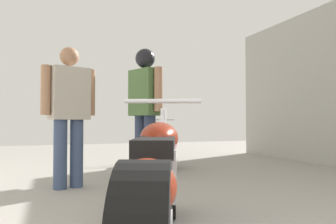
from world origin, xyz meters
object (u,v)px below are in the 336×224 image
Objects in this scene: motorcycle_black_naked at (164,146)px; mechanic_in_blue at (69,108)px; motorcycle_maroon_cruiser at (156,185)px; mechanic_with_helmet at (145,100)px.

motorcycle_black_naked is 1.08× the size of mechanic_in_blue.
motorcycle_black_naked is at bearing 70.07° from motorcycle_maroon_cruiser.
mechanic_with_helmet reaches higher than mechanic_in_blue.
motorcycle_maroon_cruiser is 2.81m from mechanic_with_helmet.
mechanic_in_blue is at bearing -154.47° from mechanic_with_helmet.
motorcycle_maroon_cruiser reaches higher than motorcycle_black_naked.
motorcycle_maroon_cruiser is at bearing -104.63° from mechanic_with_helmet.
motorcycle_maroon_cruiser is 1.10× the size of motorcycle_black_naked.
motorcycle_maroon_cruiser is 2.23m from mechanic_in_blue.
mechanic_with_helmet is (1.05, 0.50, 0.15)m from mechanic_in_blue.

